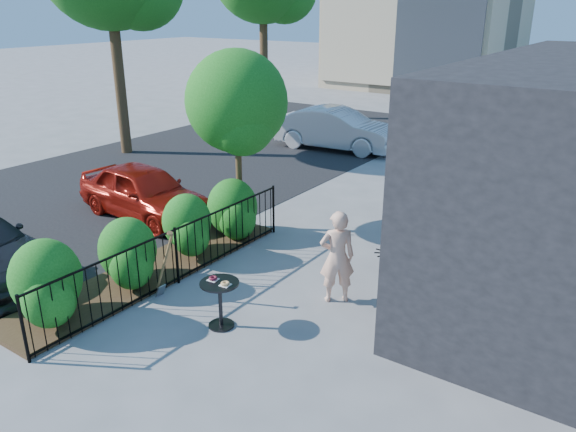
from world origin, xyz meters
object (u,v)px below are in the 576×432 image
Objects in this scene: shovel at (164,268)px; car_silver at (337,129)px; patio_tree at (238,108)px; woman at (337,257)px; car_red at (144,192)px; cafe_table at (220,296)px.

shovel is 11.48m from car_silver.
car_silver is (-2.00, 7.79, -2.03)m from patio_tree.
woman reaches higher than car_red.
woman is 2.98m from shovel.
car_red is 0.85× the size of car_silver.
patio_tree reaches higher than shovel.
cafe_table is 5.48m from car_red.
car_silver is (0.38, 8.50, 0.09)m from car_red.
cafe_table is 0.22× the size of car_red.
cafe_table is at bearing -55.40° from patio_tree.
patio_tree is 0.89× the size of car_silver.
car_red is at bearing 150.22° from cafe_table.
patio_tree reaches higher than woman.
patio_tree is 4.07m from shovel.
patio_tree reaches higher than car_silver.
car_silver is at bearing 111.30° from cafe_table.
shovel is (-2.48, -1.64, -0.24)m from woman.
patio_tree reaches higher than car_red.
cafe_table is 2.10m from woman.
shovel is at bearing 174.37° from cafe_table.
car_silver is at bearing 104.43° from patio_tree.
patio_tree is 3.27m from car_red.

